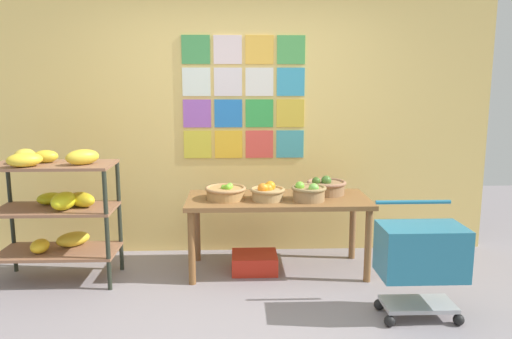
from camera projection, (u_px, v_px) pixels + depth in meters
ground at (240, 334)px, 3.39m from camera, size 9.45×9.45×0.00m
back_wall_with_art at (238, 113)px, 4.87m from camera, size 4.97×0.07×2.76m
banana_shelf_unit at (56, 202)px, 4.19m from camera, size 0.98×0.56×1.14m
display_table at (278, 206)px, 4.44m from camera, size 1.61×0.69×0.68m
fruit_basket_right at (309, 192)px, 4.30m from camera, size 0.30×0.30×0.16m
fruit_basket_back_right at (267, 192)px, 4.33m from camera, size 0.30×0.30×0.16m
fruit_basket_left at (226, 192)px, 4.36m from camera, size 0.36×0.36×0.14m
fruit_basket_centre at (326, 186)px, 4.55m from camera, size 0.36×0.36×0.17m
produce_crate_under_table at (254, 262)px, 4.51m from camera, size 0.41×0.35×0.16m
shopping_cart at (421, 255)px, 3.55m from camera, size 0.59×0.41×0.82m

